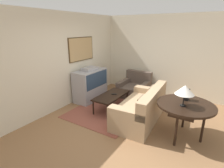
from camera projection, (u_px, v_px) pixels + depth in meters
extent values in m
plane|color=#8E6642|center=(127.00, 126.00, 4.24)|extent=(12.00, 12.00, 0.00)
cube|color=beige|center=(60.00, 62.00, 4.90)|extent=(12.00, 0.06, 2.70)
cube|color=#4C381E|center=(81.00, 49.00, 5.47)|extent=(1.09, 0.03, 0.73)
cube|color=tan|center=(82.00, 49.00, 5.46)|extent=(1.04, 0.01, 0.68)
cube|color=beige|center=(163.00, 56.00, 5.95)|extent=(0.06, 12.00, 2.70)
cube|color=brown|center=(112.00, 107.00, 5.21)|extent=(2.59, 1.79, 0.01)
cube|color=#9E9EA3|center=(91.00, 93.00, 5.75)|extent=(1.14, 0.55, 0.45)
cube|color=#9E9EA3|center=(90.00, 78.00, 5.59)|extent=(1.14, 0.55, 0.54)
cube|color=#2D425B|center=(97.00, 80.00, 5.45)|extent=(1.03, 0.01, 0.48)
cube|color=#9E9EA3|center=(90.00, 69.00, 5.50)|extent=(0.52, 0.30, 0.09)
cube|color=tan|center=(139.00, 111.00, 4.44)|extent=(1.86, 0.98, 0.47)
cube|color=tan|center=(153.00, 98.00, 4.16)|extent=(1.82, 0.33, 0.40)
cube|color=tan|center=(149.00, 98.00, 5.08)|extent=(0.29, 0.88, 0.63)
cube|color=tan|center=(127.00, 123.00, 3.76)|extent=(0.29, 0.88, 0.63)
cube|color=#7C664D|center=(152.00, 93.00, 4.57)|extent=(0.37, 0.14, 0.34)
cube|color=#7C664D|center=(142.00, 104.00, 3.89)|extent=(0.37, 0.14, 0.34)
cube|color=brown|center=(134.00, 91.00, 6.03)|extent=(0.96, 0.93, 0.38)
cube|color=brown|center=(139.00, 77.00, 6.21)|extent=(0.19, 0.92, 0.43)
cube|color=brown|center=(124.00, 87.00, 6.19)|extent=(0.96, 0.17, 0.52)
cube|color=brown|center=(144.00, 91.00, 5.81)|extent=(0.96, 0.17, 0.52)
cube|color=black|center=(111.00, 96.00, 4.97)|extent=(1.19, 0.56, 0.04)
cylinder|color=black|center=(108.00, 112.00, 4.48)|extent=(0.04, 0.04, 0.41)
cylinder|color=black|center=(127.00, 98.00, 5.36)|extent=(0.04, 0.04, 0.41)
cylinder|color=black|center=(93.00, 108.00, 4.71)|extent=(0.04, 0.04, 0.41)
cylinder|color=black|center=(114.00, 95.00, 5.59)|extent=(0.04, 0.04, 0.41)
cylinder|color=black|center=(186.00, 105.00, 3.60)|extent=(1.16, 1.16, 0.04)
cube|color=black|center=(185.00, 108.00, 3.62)|extent=(0.98, 0.46, 0.08)
cylinder|color=black|center=(176.00, 130.00, 3.42)|extent=(0.05, 0.05, 0.73)
cylinder|color=black|center=(184.00, 113.00, 4.07)|extent=(0.05, 0.05, 0.73)
cylinder|color=black|center=(203.00, 126.00, 3.53)|extent=(0.05, 0.05, 0.73)
cylinder|color=black|center=(183.00, 105.00, 3.49)|extent=(0.11, 0.11, 0.02)
cylinder|color=black|center=(184.00, 96.00, 3.43)|extent=(0.02, 0.02, 0.38)
cone|color=silver|center=(185.00, 90.00, 3.39)|extent=(0.37, 0.37, 0.19)
cube|color=black|center=(187.00, 95.00, 3.76)|extent=(0.14, 0.09, 0.24)
cylinder|color=white|center=(190.00, 93.00, 3.72)|extent=(0.12, 0.01, 0.12)
cube|color=black|center=(114.00, 94.00, 4.99)|extent=(0.11, 0.16, 0.02)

